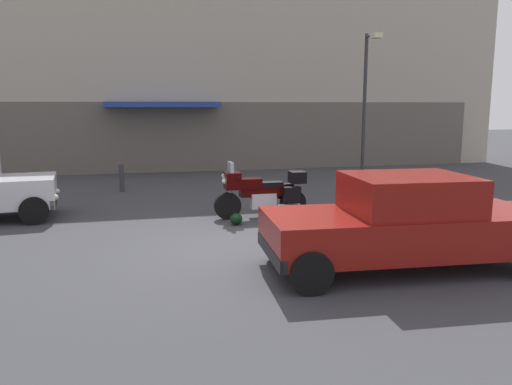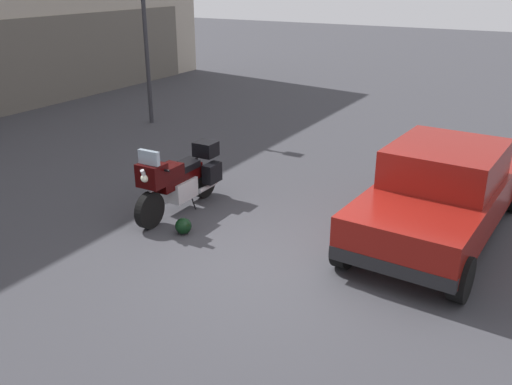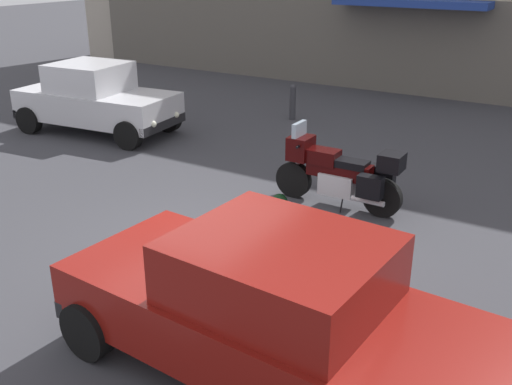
{
  "view_description": "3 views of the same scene",
  "coord_description": "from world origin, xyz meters",
  "px_view_note": "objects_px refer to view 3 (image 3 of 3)",
  "views": [
    {
      "loc": [
        -1.93,
        -9.04,
        2.66
      ],
      "look_at": [
        0.44,
        0.74,
        0.94
      ],
      "focal_mm": 35.63,
      "sensor_mm": 36.0,
      "label": 1
    },
    {
      "loc": [
        -6.44,
        -3.32,
        4.08
      ],
      "look_at": [
        0.48,
        0.64,
        0.92
      ],
      "focal_mm": 38.94,
      "sensor_mm": 36.0,
      "label": 2
    },
    {
      "loc": [
        4.66,
        -6.0,
        3.96
      ],
      "look_at": [
        0.75,
        0.39,
        0.94
      ],
      "focal_mm": 41.41,
      "sensor_mm": 36.0,
      "label": 3
    }
  ],
  "objects_px": {
    "car_hatchback_near": "(96,99)",
    "bollard_curbside": "(293,101)",
    "motorcycle": "(340,172)",
    "car_sedan_far": "(277,312)",
    "helmet": "(279,202)"
  },
  "relations": [
    {
      "from": "car_hatchback_near",
      "to": "bollard_curbside",
      "type": "bearing_deg",
      "value": 39.91
    },
    {
      "from": "motorcycle",
      "to": "car_hatchback_near",
      "type": "distance_m",
      "value": 6.86
    },
    {
      "from": "motorcycle",
      "to": "car_hatchback_near",
      "type": "height_order",
      "value": "car_hatchback_near"
    },
    {
      "from": "motorcycle",
      "to": "bollard_curbside",
      "type": "bearing_deg",
      "value": -54.04
    },
    {
      "from": "motorcycle",
      "to": "car_sedan_far",
      "type": "height_order",
      "value": "car_sedan_far"
    },
    {
      "from": "helmet",
      "to": "car_hatchback_near",
      "type": "relative_size",
      "value": 0.07
    },
    {
      "from": "helmet",
      "to": "car_hatchback_near",
      "type": "height_order",
      "value": "car_hatchback_near"
    },
    {
      "from": "motorcycle",
      "to": "helmet",
      "type": "xyz_separation_m",
      "value": [
        -0.78,
        -0.64,
        -0.48
      ]
    },
    {
      "from": "car_hatchback_near",
      "to": "bollard_curbside",
      "type": "relative_size",
      "value": 4.36
    },
    {
      "from": "bollard_curbside",
      "to": "motorcycle",
      "type": "bearing_deg",
      "value": -53.95
    },
    {
      "from": "motorcycle",
      "to": "helmet",
      "type": "bearing_deg",
      "value": 39.41
    },
    {
      "from": "motorcycle",
      "to": "car_sedan_far",
      "type": "bearing_deg",
      "value": 106.29
    },
    {
      "from": "car_hatchback_near",
      "to": "bollard_curbside",
      "type": "xyz_separation_m",
      "value": [
        3.41,
        3.47,
        -0.32
      ]
    },
    {
      "from": "car_sedan_far",
      "to": "bollard_curbside",
      "type": "relative_size",
      "value": 5.09
    },
    {
      "from": "helmet",
      "to": "bollard_curbside",
      "type": "bearing_deg",
      "value": 116.15
    }
  ]
}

